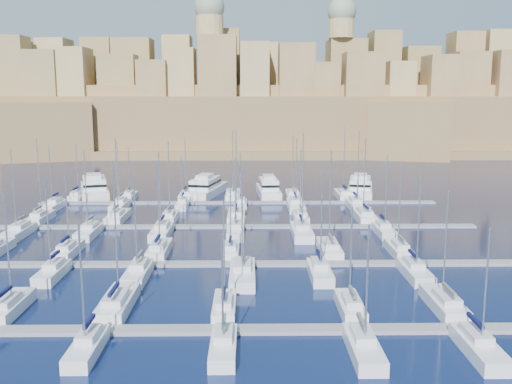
{
  "coord_description": "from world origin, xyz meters",
  "views": [
    {
      "loc": [
        2.45,
        -87.06,
        23.28
      ],
      "look_at": [
        3.55,
        6.0,
        7.04
      ],
      "focal_mm": 40.0,
      "sensor_mm": 36.0,
      "label": 1
    }
  ],
  "objects_px": {
    "sailboat_4": "(350,306)",
    "motor_yacht_c": "(269,189)",
    "sailboat_2": "(117,303)",
    "motor_yacht_a": "(94,188)",
    "motor_yacht_b": "(206,188)",
    "motor_yacht_d": "(360,188)"
  },
  "relations": [
    {
      "from": "sailboat_2",
      "to": "sailboat_4",
      "type": "distance_m",
      "value": 25.18
    },
    {
      "from": "sailboat_4",
      "to": "motor_yacht_d",
      "type": "distance_m",
      "value": 72.69
    },
    {
      "from": "sailboat_2",
      "to": "motor_yacht_a",
      "type": "distance_m",
      "value": 73.96
    },
    {
      "from": "motor_yacht_b",
      "to": "motor_yacht_c",
      "type": "height_order",
      "value": "same"
    },
    {
      "from": "motor_yacht_d",
      "to": "motor_yacht_c",
      "type": "bearing_deg",
      "value": -176.16
    },
    {
      "from": "sailboat_2",
      "to": "motor_yacht_c",
      "type": "xyz_separation_m",
      "value": [
        18.72,
        68.68,
        0.96
      ]
    },
    {
      "from": "motor_yacht_b",
      "to": "motor_yacht_a",
      "type": "bearing_deg",
      "value": 178.51
    },
    {
      "from": "sailboat_4",
      "to": "motor_yacht_b",
      "type": "bearing_deg",
      "value": 106.28
    },
    {
      "from": "sailboat_4",
      "to": "motor_yacht_b",
      "type": "xyz_separation_m",
      "value": [
        -20.8,
        71.19,
        1.01
      ]
    },
    {
      "from": "sailboat_2",
      "to": "motor_yacht_d",
      "type": "bearing_deg",
      "value": 60.35
    },
    {
      "from": "motor_yacht_b",
      "to": "motor_yacht_c",
      "type": "xyz_separation_m",
      "value": [
        14.35,
        -1.44,
        0.0
      ]
    },
    {
      "from": "motor_yacht_a",
      "to": "motor_yacht_d",
      "type": "distance_m",
      "value": 61.3
    },
    {
      "from": "motor_yacht_c",
      "to": "sailboat_2",
      "type": "bearing_deg",
      "value": -105.25
    },
    {
      "from": "sailboat_4",
      "to": "motor_yacht_d",
      "type": "xyz_separation_m",
      "value": [
        14.74,
        71.17,
        1.01
      ]
    },
    {
      "from": "sailboat_2",
      "to": "motor_yacht_b",
      "type": "height_order",
      "value": "sailboat_2"
    },
    {
      "from": "motor_yacht_d",
      "to": "motor_yacht_a",
      "type": "bearing_deg",
      "value": 179.35
    },
    {
      "from": "sailboat_2",
      "to": "motor_yacht_a",
      "type": "height_order",
      "value": "sailboat_2"
    },
    {
      "from": "sailboat_2",
      "to": "motor_yacht_b",
      "type": "xyz_separation_m",
      "value": [
        4.36,
        70.12,
        0.96
      ]
    },
    {
      "from": "sailboat_4",
      "to": "motor_yacht_c",
      "type": "relative_size",
      "value": 0.78
    },
    {
      "from": "sailboat_2",
      "to": "motor_yacht_c",
      "type": "bearing_deg",
      "value": 74.75
    },
    {
      "from": "sailboat_2",
      "to": "motor_yacht_a",
      "type": "bearing_deg",
      "value": 106.82
    },
    {
      "from": "motor_yacht_b",
      "to": "motor_yacht_d",
      "type": "relative_size",
      "value": 1.0
    }
  ]
}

